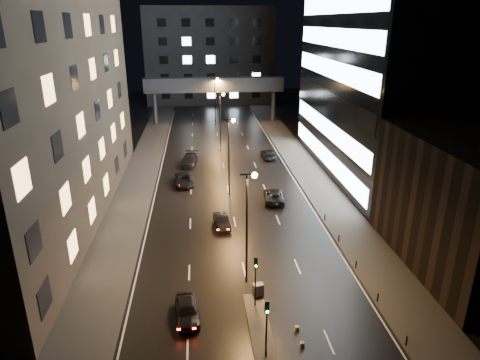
{
  "coord_description": "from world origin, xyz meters",
  "views": [
    {
      "loc": [
        -3.7,
        -23.67,
        21.42
      ],
      "look_at": [
        0.9,
        22.76,
        4.0
      ],
      "focal_mm": 32.0,
      "sensor_mm": 36.0,
      "label": 1
    }
  ],
  "objects_px": {
    "car_toward_b": "(268,154)",
    "car_away_a": "(187,310)",
    "car_away_b": "(222,221)",
    "car_away_d": "(189,160)",
    "car_away_c": "(184,180)",
    "car_toward_a": "(274,196)",
    "utility_cabinet": "(258,290)"
  },
  "relations": [
    {
      "from": "car_away_c",
      "to": "car_toward_a",
      "type": "relative_size",
      "value": 1.01
    },
    {
      "from": "car_away_b",
      "to": "car_away_c",
      "type": "height_order",
      "value": "car_away_c"
    },
    {
      "from": "car_away_b",
      "to": "car_away_d",
      "type": "height_order",
      "value": "car_away_d"
    },
    {
      "from": "car_away_a",
      "to": "car_toward_b",
      "type": "bearing_deg",
      "value": 65.26
    },
    {
      "from": "car_away_c",
      "to": "car_away_d",
      "type": "relative_size",
      "value": 0.94
    },
    {
      "from": "car_toward_a",
      "to": "car_toward_b",
      "type": "relative_size",
      "value": 1.05
    },
    {
      "from": "car_toward_a",
      "to": "utility_cabinet",
      "type": "xyz_separation_m",
      "value": [
        -4.76,
        -19.71,
        -0.01
      ]
    },
    {
      "from": "car_away_a",
      "to": "car_away_b",
      "type": "bearing_deg",
      "value": 69.83
    },
    {
      "from": "car_toward_a",
      "to": "utility_cabinet",
      "type": "bearing_deg",
      "value": 82.02
    },
    {
      "from": "car_away_b",
      "to": "car_toward_a",
      "type": "bearing_deg",
      "value": 35.93
    },
    {
      "from": "car_away_c",
      "to": "utility_cabinet",
      "type": "height_order",
      "value": "car_away_c"
    },
    {
      "from": "car_away_d",
      "to": "car_toward_b",
      "type": "xyz_separation_m",
      "value": [
        12.98,
        2.35,
        -0.09
      ]
    },
    {
      "from": "car_toward_a",
      "to": "car_away_d",
      "type": "bearing_deg",
      "value": -49.96
    },
    {
      "from": "car_away_b",
      "to": "car_away_d",
      "type": "relative_size",
      "value": 0.72
    },
    {
      "from": "car_away_c",
      "to": "car_toward_a",
      "type": "xyz_separation_m",
      "value": [
        11.41,
        -6.88,
        -0.01
      ]
    },
    {
      "from": "car_toward_b",
      "to": "car_away_c",
      "type": "bearing_deg",
      "value": 38.21
    },
    {
      "from": "car_away_a",
      "to": "car_toward_b",
      "type": "height_order",
      "value": "car_toward_b"
    },
    {
      "from": "car_away_a",
      "to": "car_away_d",
      "type": "bearing_deg",
      "value": 83.36
    },
    {
      "from": "car_toward_b",
      "to": "car_away_a",
      "type": "bearing_deg",
      "value": 71.13
    },
    {
      "from": "car_away_d",
      "to": "utility_cabinet",
      "type": "distance_m",
      "value": 35.92
    },
    {
      "from": "car_away_b",
      "to": "car_away_d",
      "type": "distance_m",
      "value": 22.56
    },
    {
      "from": "car_away_c",
      "to": "car_away_d",
      "type": "distance_m",
      "value": 8.85
    },
    {
      "from": "car_away_a",
      "to": "car_away_d",
      "type": "xyz_separation_m",
      "value": [
        -0.25,
        37.51,
        0.1
      ]
    },
    {
      "from": "car_away_d",
      "to": "car_toward_a",
      "type": "height_order",
      "value": "car_away_d"
    },
    {
      "from": "utility_cabinet",
      "to": "car_away_a",
      "type": "bearing_deg",
      "value": -172.21
    },
    {
      "from": "car_toward_a",
      "to": "car_away_a",
      "type": "bearing_deg",
      "value": 69.83
    },
    {
      "from": "car_away_a",
      "to": "car_away_b",
      "type": "xyz_separation_m",
      "value": [
        3.57,
        15.27,
        -0.06
      ]
    },
    {
      "from": "car_away_c",
      "to": "car_away_a",
      "type": "bearing_deg",
      "value": -93.78
    },
    {
      "from": "car_away_c",
      "to": "utility_cabinet",
      "type": "bearing_deg",
      "value": -81.5
    },
    {
      "from": "car_away_a",
      "to": "utility_cabinet",
      "type": "distance_m",
      "value": 6.13
    },
    {
      "from": "car_away_b",
      "to": "car_away_a",
      "type": "bearing_deg",
      "value": -110.4
    },
    {
      "from": "car_away_b",
      "to": "car_toward_b",
      "type": "bearing_deg",
      "value": 62.31
    }
  ]
}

